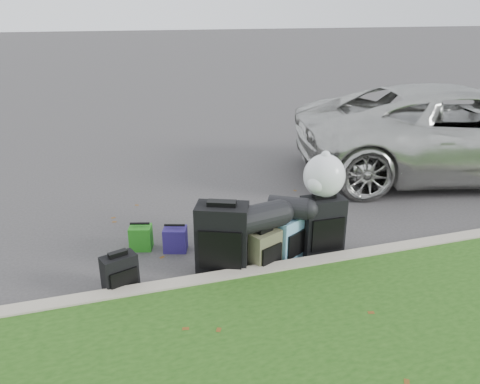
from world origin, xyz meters
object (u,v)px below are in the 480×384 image
object	(u,v)px
tote_navy	(175,239)
tote_green	(141,238)
suitcase_teal	(289,239)
suitcase_large_black_right	(322,226)
suitcase_small_black	(120,275)
suitcase_large_black_left	(222,239)
suv	(460,132)
suitcase_olive	(264,251)

from	to	relation	value
tote_navy	tote_green	bearing A→B (deg)	175.31
tote_green	suitcase_teal	bearing A→B (deg)	-9.35
suitcase_teal	suitcase_large_black_right	xyz separation A→B (m)	(0.42, 0.00, 0.10)
suitcase_small_black	tote_green	world-z (taller)	suitcase_small_black
suitcase_large_black_left	suitcase_teal	size ratio (longest dim) A/B	1.54
suitcase_large_black_right	suitcase_large_black_left	bearing A→B (deg)	-176.70
suitcase_large_black_left	tote_green	world-z (taller)	suitcase_large_black_left
suitcase_small_black	tote_navy	world-z (taller)	suitcase_small_black
suitcase_large_black_right	tote_navy	size ratio (longest dim) A/B	2.45
suitcase_teal	suitcase_large_black_right	distance (m)	0.43
suitcase_teal	tote_green	xyz separation A→B (m)	(-1.60, 0.75, -0.11)
suv	tote_navy	distance (m)	5.33
suitcase_small_black	suitcase_olive	bearing A→B (deg)	-19.16
suitcase_olive	tote_green	bearing A→B (deg)	119.80
suitcase_small_black	suitcase_large_black_left	size ratio (longest dim) A/B	0.54
tote_navy	suitcase_large_black_left	bearing A→B (deg)	-39.25
tote_navy	suitcase_olive	bearing A→B (deg)	-22.86
suitcase_small_black	tote_green	distance (m)	0.95
suitcase_small_black	tote_green	bearing A→B (deg)	52.66
suitcase_teal	tote_green	world-z (taller)	suitcase_teal
suitcase_small_black	suitcase_large_black_right	size ratio (longest dim) A/B	0.60
suitcase_small_black	tote_navy	distance (m)	1.01
suitcase_large_black_right	tote_green	world-z (taller)	suitcase_large_black_right
suitcase_olive	suitcase_large_black_left	bearing A→B (deg)	142.85
tote_green	suitcase_large_black_right	bearing A→B (deg)	-4.57
suv	tote_navy	size ratio (longest dim) A/B	18.91
suitcase_large_black_left	suitcase_olive	size ratio (longest dim) A/B	1.68
suv	suitcase_olive	size ratio (longest dim) A/B	11.64
suv	suitcase_small_black	distance (m)	6.19
suitcase_large_black_left	suitcase_teal	xyz separation A→B (m)	(0.80, 0.05, -0.14)
suitcase_small_black	suitcase_teal	distance (m)	1.90
suitcase_large_black_right	tote_green	xyz separation A→B (m)	(-2.02, 0.75, -0.21)
suitcase_large_black_left	suitcase_large_black_right	bearing A→B (deg)	25.70
suitcase_large_black_left	suitcase_teal	distance (m)	0.81
suitcase_olive	suitcase_large_black_right	world-z (taller)	suitcase_large_black_right
suitcase_small_black	suitcase_large_black_right	bearing A→B (deg)	-15.22
suitcase_large_black_right	tote_navy	xyz separation A→B (m)	(-1.63, 0.59, -0.21)
suv	suitcase_teal	size ratio (longest dim) A/B	10.66
suv	suitcase_large_black_right	world-z (taller)	suv
suitcase_small_black	suitcase_large_black_left	distance (m)	1.12
suitcase_small_black	suitcase_teal	xyz separation A→B (m)	(1.90, 0.15, 0.04)
suitcase_olive	suitcase_teal	size ratio (longest dim) A/B	0.92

